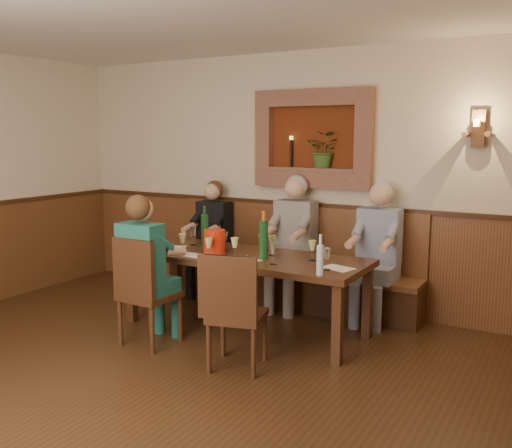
{
  "coord_description": "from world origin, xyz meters",
  "views": [
    {
      "loc": [
        2.79,
        -2.77,
        1.9
      ],
      "look_at": [
        0.1,
        1.9,
        1.05
      ],
      "focal_mm": 40.0,
      "sensor_mm": 36.0,
      "label": 1
    }
  ],
  "objects": [
    {
      "name": "wine_glass_1",
      "position": [
        -0.71,
        1.99,
        0.85
      ],
      "size": [
        0.08,
        0.08,
        0.19
      ],
      "primitive_type": null,
      "color": "white",
      "rests_on": "dining_table"
    },
    {
      "name": "wainscoting",
      "position": [
        0.0,
        -0.0,
        0.59
      ],
      "size": [
        6.02,
        6.02,
        1.15
      ],
      "color": "#563418",
      "rests_on": "ground"
    },
    {
      "name": "person_chair_front",
      "position": [
        -0.55,
        1.07,
        0.57
      ],
      "size": [
        0.4,
        0.49,
        1.38
      ],
      "color": "#19575A",
      "rests_on": "ground"
    },
    {
      "name": "wine_glass_6",
      "position": [
        0.44,
        1.62,
        0.85
      ],
      "size": [
        0.08,
        0.08,
        0.19
      ],
      "primitive_type": null,
      "color": "white",
      "rests_on": "dining_table"
    },
    {
      "name": "wine_glass_10",
      "position": [
        -0.22,
        1.71,
        0.85
      ],
      "size": [
        0.08,
        0.08,
        0.19
      ],
      "primitive_type": null,
      "color": "#D6DB83",
      "rests_on": "dining_table"
    },
    {
      "name": "spittoon_bucket",
      "position": [
        -0.26,
        1.73,
        0.87
      ],
      "size": [
        0.27,
        0.27,
        0.24
      ],
      "primitive_type": "cylinder",
      "rotation": [
        0.0,
        0.0,
        0.33
      ],
      "color": "red",
      "rests_on": "dining_table"
    },
    {
      "name": "wine_bottle_green_a",
      "position": [
        0.26,
        1.77,
        0.94
      ],
      "size": [
        0.09,
        0.09,
        0.45
      ],
      "rotation": [
        0.0,
        0.0,
        0.14
      ],
      "color": "#19471E",
      "rests_on": "dining_table"
    },
    {
      "name": "tasting_sheet_a",
      "position": [
        -0.83,
        1.76,
        0.75
      ],
      "size": [
        0.35,
        0.31,
        0.0
      ],
      "primitive_type": "cube",
      "rotation": [
        0.0,
        0.0,
        0.43
      ],
      "color": "white",
      "rests_on": "dining_table"
    },
    {
      "name": "bench",
      "position": [
        0.0,
        2.79,
        0.33
      ],
      "size": [
        3.0,
        0.45,
        1.11
      ],
      "color": "#381E0F",
      "rests_on": "ground"
    },
    {
      "name": "wall_niche",
      "position": [
        0.24,
        2.94,
        1.81
      ],
      "size": [
        1.36,
        0.3,
        1.06
      ],
      "color": "#5D230D",
      "rests_on": "ground"
    },
    {
      "name": "person_bench_right",
      "position": [
        1.04,
        2.69,
        0.59
      ],
      "size": [
        0.42,
        0.52,
        1.43
      ],
      "color": "navy",
      "rests_on": "ground"
    },
    {
      "name": "wine_glass_2",
      "position": [
        -0.57,
        1.62,
        0.85
      ],
      "size": [
        0.08,
        0.08,
        0.19
      ],
      "primitive_type": null,
      "color": "#D6DB83",
      "rests_on": "dining_table"
    },
    {
      "name": "person_bench_mid",
      "position": [
        0.09,
        2.69,
        0.61
      ],
      "size": [
        0.44,
        0.54,
        1.46
      ],
      "color": "#625C59",
      "rests_on": "ground"
    },
    {
      "name": "dining_table",
      "position": [
        0.0,
        1.85,
        0.68
      ],
      "size": [
        2.4,
        0.9,
        0.75
      ],
      "color": "#331A0F",
      "rests_on": "ground"
    },
    {
      "name": "wall_sconce",
      "position": [
        1.9,
        2.93,
        1.94
      ],
      "size": [
        0.25,
        0.2,
        0.35
      ],
      "color": "#563418",
      "rests_on": "ground"
    },
    {
      "name": "chair_near_right",
      "position": [
        0.43,
        1.01,
        0.28
      ],
      "size": [
        0.53,
        0.53,
        0.98
      ],
      "rotation": [
        0.0,
        0.0,
        0.27
      ],
      "color": "#331A0F",
      "rests_on": "ground"
    },
    {
      "name": "wine_glass_0",
      "position": [
        -0.96,
        1.66,
        0.85
      ],
      "size": [
        0.08,
        0.08,
        0.19
      ],
      "primitive_type": null,
      "color": "#D6DB83",
      "rests_on": "dining_table"
    },
    {
      "name": "wine_glass_7",
      "position": [
        0.68,
        1.92,
        0.85
      ],
      "size": [
        0.08,
        0.08,
        0.19
      ],
      "primitive_type": null,
      "color": "#D6DB83",
      "rests_on": "dining_table"
    },
    {
      "name": "ground_plane",
      "position": [
        0.0,
        0.0,
        0.0
      ],
      "size": [
        6.0,
        6.0,
        0.0
      ],
      "primitive_type": "plane",
      "color": "#34200E",
      "rests_on": "ground"
    },
    {
      "name": "water_bottle",
      "position": [
        0.96,
        1.47,
        0.88
      ],
      "size": [
        0.06,
        0.06,
        0.34
      ],
      "rotation": [
        0.0,
        0.0,
        -0.01
      ],
      "color": "silver",
      "rests_on": "dining_table"
    },
    {
      "name": "wine_glass_9",
      "position": [
        -0.21,
        1.55,
        0.85
      ],
      "size": [
        0.08,
        0.08,
        0.19
      ],
      "primitive_type": null,
      "color": "#D6DB83",
      "rests_on": "dining_table"
    },
    {
      "name": "wine_glass_5",
      "position": [
        0.25,
        1.95,
        0.85
      ],
      "size": [
        0.08,
        0.08,
        0.19
      ],
      "primitive_type": null,
      "color": "#D6DB83",
      "rests_on": "dining_table"
    },
    {
      "name": "wine_bottle_green_b",
      "position": [
        -0.59,
        2.02,
        0.92
      ],
      "size": [
        0.08,
        0.08,
        0.42
      ],
      "rotation": [
        0.0,
        0.0,
        0.01
      ],
      "color": "#19471E",
      "rests_on": "dining_table"
    },
    {
      "name": "tasting_sheet_d",
      "position": [
        -0.41,
        1.57,
        0.75
      ],
      "size": [
        0.25,
        0.18,
        0.0
      ],
      "primitive_type": "cube",
      "rotation": [
        0.0,
        0.0,
        -0.02
      ],
      "color": "white",
      "rests_on": "dining_table"
    },
    {
      "name": "wine_glass_8",
      "position": [
        0.94,
        1.66,
        0.85
      ],
      "size": [
        0.08,
        0.08,
        0.19
      ],
      "primitive_type": null,
      "color": "white",
      "rests_on": "dining_table"
    },
    {
      "name": "room_shell",
      "position": [
        0.0,
        0.0,
        1.89
      ],
      "size": [
        6.04,
        6.04,
        2.82
      ],
      "color": "#C6B396",
      "rests_on": "ground"
    },
    {
      "name": "wine_glass_3",
      "position": [
        -0.28,
        1.92,
        0.85
      ],
      "size": [
        0.08,
        0.08,
        0.19
      ],
      "primitive_type": null,
      "color": "white",
      "rests_on": "dining_table"
    },
    {
      "name": "wine_glass_4",
      "position": [
        -0.01,
        1.69,
        0.85
      ],
      "size": [
        0.08,
        0.08,
        0.19
      ],
      "primitive_type": null,
      "color": "#D6DB83",
      "rests_on": "dining_table"
    },
    {
      "name": "tasting_sheet_b",
      "position": [
        0.14,
        1.67,
        0.75
      ],
      "size": [
        0.3,
        0.27,
        0.0
      ],
      "primitive_type": "cube",
      "rotation": [
        0.0,
        0.0,
        -0.42
      ],
      "color": "white",
      "rests_on": "dining_table"
    },
    {
      "name": "person_bench_left",
      "position": [
        -0.98,
        2.69,
        0.56
      ],
      "size": [
        0.39,
        0.48,
        1.36
      ],
      "color": "black",
      "rests_on": "ground"
    },
    {
      "name": "chair_near_left",
      "position": [
        -0.55,
        1.07,
        0.29
      ],
      "size": [
        0.46,
        0.46,
        1.01
      ],
      "rotation": [
        0.0,
        0.0,
        -0.03
      ],
      "color": "#331A0F",
      "rests_on": "ground"
    },
    {
      "name": "tasting_sheet_c",
      "position": [
        1.0,
        1.76,
        0.75
      ],
      "size": [
        0.31,
        0.25,
        0.0
      ],
      "primitive_type": "cube",
      "rotation": [
        0.0,
        0.0,
        -0.26
      ],
      "color": "white",
      "rests_on": "dining_table"
    }
  ]
}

